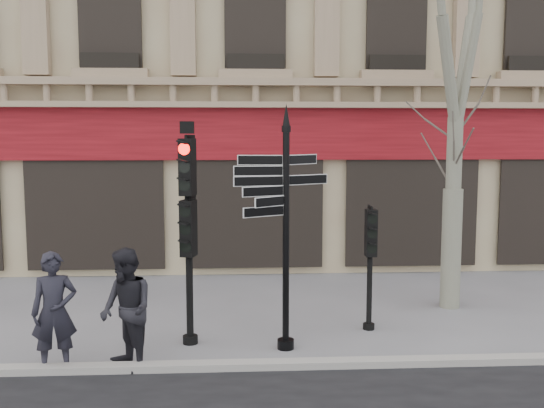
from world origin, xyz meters
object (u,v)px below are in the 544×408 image
(fingerpost, at_px, (286,186))
(pedestrian_b, at_px, (126,310))
(traffic_signal_main, at_px, (188,205))
(pedestrian_a, at_px, (54,312))
(traffic_signal_secondary, at_px, (370,246))

(fingerpost, bearing_deg, pedestrian_b, 179.55)
(traffic_signal_main, xyz_separation_m, pedestrian_a, (-1.93, -1.11, -1.47))
(fingerpost, distance_m, traffic_signal_main, 1.69)
(fingerpost, bearing_deg, pedestrian_a, 174.55)
(traffic_signal_main, height_order, pedestrian_b, traffic_signal_main)
(pedestrian_a, bearing_deg, pedestrian_b, -13.13)
(pedestrian_a, height_order, pedestrian_b, pedestrian_b)
(traffic_signal_main, bearing_deg, pedestrian_b, -112.74)
(traffic_signal_main, bearing_deg, fingerpost, 2.79)
(traffic_signal_secondary, distance_m, pedestrian_b, 4.47)
(pedestrian_b, bearing_deg, pedestrian_a, -125.73)
(fingerpost, relative_size, traffic_signal_main, 1.08)
(traffic_signal_main, bearing_deg, pedestrian_a, -135.05)
(pedestrian_a, relative_size, pedestrian_b, 0.98)
(traffic_signal_secondary, distance_m, pedestrian_a, 5.47)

